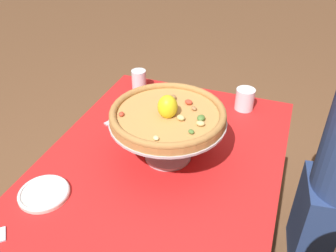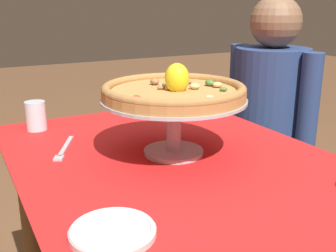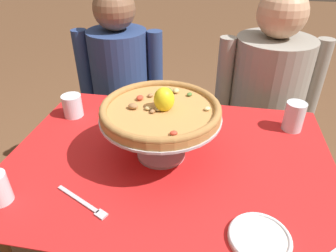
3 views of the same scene
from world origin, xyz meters
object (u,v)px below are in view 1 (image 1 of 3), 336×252
at_px(water_glass_back_left, 245,100).
at_px(water_glass_front_left, 139,82).
at_px(pizza_stand, 168,129).
at_px(side_plate, 44,193).
at_px(pizza, 168,114).
at_px(dinner_fork, 122,116).

bearing_deg(water_glass_back_left, water_glass_front_left, -89.95).
relative_size(pizza_stand, side_plate, 2.47).
distance_m(pizza_stand, side_plate, 0.44).
bearing_deg(pizza, side_plate, -43.93).
height_order(water_glass_back_left, side_plate, water_glass_back_left).
relative_size(pizza_stand, pizza, 1.02).
bearing_deg(dinner_fork, water_glass_back_left, 117.53).
distance_m(pizza, side_plate, 0.46).
xyz_separation_m(water_glass_back_left, water_glass_front_left, (0.00, -0.48, 0.00)).
relative_size(water_glass_back_left, side_plate, 0.58).
xyz_separation_m(water_glass_back_left, dinner_fork, (0.24, -0.45, -0.04)).
distance_m(water_glass_front_left, dinner_fork, 0.24).
height_order(pizza_stand, water_glass_front_left, pizza_stand).
relative_size(pizza, side_plate, 2.42).
height_order(side_plate, dinner_fork, side_plate).
relative_size(pizza_stand, water_glass_front_left, 4.11).
bearing_deg(side_plate, pizza, 136.07).
bearing_deg(water_glass_back_left, dinner_fork, -62.47).
xyz_separation_m(pizza_stand, pizza, (0.00, 0.00, 0.06)).
xyz_separation_m(water_glass_back_left, side_plate, (0.72, -0.49, -0.03)).
xyz_separation_m(water_glass_front_left, dinner_fork, (0.24, 0.03, -0.04)).
bearing_deg(water_glass_front_left, water_glass_back_left, 90.05).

